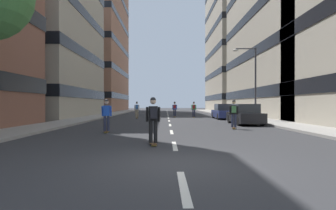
% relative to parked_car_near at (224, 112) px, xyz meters
% --- Properties ---
extents(ground_plane, '(145.40, 145.40, 0.00)m').
position_rel_parked_car_near_xyz_m(ground_plane, '(-5.58, 3.09, -0.70)').
color(ground_plane, '#333335').
extents(sidewalk_left, '(2.71, 66.64, 0.14)m').
position_rel_parked_car_near_xyz_m(sidewalk_left, '(-13.71, 6.12, -0.63)').
color(sidewalk_left, '#9E9991').
rests_on(sidewalk_left, ground_plane).
extents(sidewalk_right, '(2.71, 66.64, 0.14)m').
position_rel_parked_car_near_xyz_m(sidewalk_right, '(2.55, 6.12, -0.63)').
color(sidewalk_right, '#9E9991').
rests_on(sidewalk_right, ground_plane).
extents(lane_markings, '(0.16, 57.20, 0.01)m').
position_rel_parked_car_near_xyz_m(lane_markings, '(-5.58, 4.36, -0.70)').
color(lane_markings, silver).
rests_on(lane_markings, ground_plane).
extents(building_left_mid, '(17.55, 17.64, 18.12)m').
position_rel_parked_car_near_xyz_m(building_left_mid, '(-23.78, 4.68, 8.45)').
color(building_left_mid, '#B2A893').
rests_on(building_left_mid, ground_plane).
extents(building_left_far, '(17.55, 22.39, 30.72)m').
position_rel_parked_car_near_xyz_m(building_left_far, '(-23.78, 30.35, 14.75)').
color(building_left_far, '#9E6B51').
rests_on(building_left_far, ground_plane).
extents(building_right_far, '(17.55, 20.66, 32.94)m').
position_rel_parked_car_near_xyz_m(building_right_far, '(12.62, 30.35, 15.86)').
color(building_right_far, '#B2A893').
rests_on(building_right_far, ground_plane).
extents(parked_car_near, '(1.82, 4.40, 1.52)m').
position_rel_parked_car_near_xyz_m(parked_car_near, '(0.00, 0.00, 0.00)').
color(parked_car_near, navy).
rests_on(parked_car_near, ground_plane).
extents(parked_car_mid, '(1.82, 4.40, 1.52)m').
position_rel_parked_car_near_xyz_m(parked_car_mid, '(0.00, -7.55, 0.00)').
color(parked_car_mid, black).
rests_on(parked_car_mid, ground_plane).
extents(streetlamp_right, '(2.13, 0.30, 6.50)m').
position_rel_parked_car_near_xyz_m(streetlamp_right, '(1.92, -2.93, 3.44)').
color(streetlamp_right, '#3F3F44').
rests_on(streetlamp_right, sidewalk_right).
extents(skater_0, '(0.57, 0.92, 1.78)m').
position_rel_parked_car_near_xyz_m(skater_0, '(-1.75, -11.31, 0.32)').
color(skater_0, brown).
rests_on(skater_0, ground_plane).
extents(skater_1, '(0.55, 0.92, 1.78)m').
position_rel_parked_car_near_xyz_m(skater_1, '(-8.95, 1.47, 0.32)').
color(skater_1, brown).
rests_on(skater_1, ground_plane).
extents(skater_2, '(0.56, 0.92, 1.78)m').
position_rel_parked_car_near_xyz_m(skater_2, '(-6.37, -17.97, 0.32)').
color(skater_2, brown).
rests_on(skater_2, ground_plane).
extents(skater_3, '(0.55, 0.92, 1.78)m').
position_rel_parked_car_near_xyz_m(skater_3, '(-4.85, 3.74, 0.32)').
color(skater_3, brown).
rests_on(skater_3, ground_plane).
extents(skater_4, '(0.55, 0.92, 1.78)m').
position_rel_parked_car_near_xyz_m(skater_4, '(-2.75, 2.85, 0.32)').
color(skater_4, brown).
rests_on(skater_4, ground_plane).
extents(skater_5, '(0.55, 0.92, 1.78)m').
position_rel_parked_car_near_xyz_m(skater_5, '(-9.05, -13.38, 0.29)').
color(skater_5, brown).
rests_on(skater_5, ground_plane).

